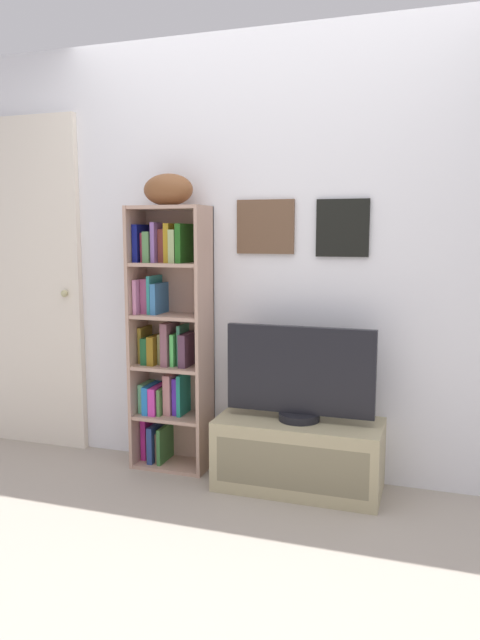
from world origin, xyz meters
TOP-DOWN VIEW (x-y plane):
  - ground at (0.00, 0.00)m, footprint 5.20×5.20m
  - back_wall at (0.00, 1.13)m, footprint 4.80×0.08m
  - bookshelf at (-0.61, 1.00)m, footprint 0.45×0.25m
  - football at (-0.58, 0.97)m, footprint 0.31×0.20m
  - tv_stand at (0.20, 0.90)m, footprint 0.89×0.40m
  - television at (0.20, 0.90)m, footprint 0.80×0.22m
  - door at (-1.62, 1.08)m, footprint 0.76×0.09m

SIDE VIEW (x-z plane):
  - ground at x=0.00m, z-range -0.04..0.00m
  - tv_stand at x=0.20m, z-range 0.00..0.38m
  - television at x=0.20m, z-range 0.38..0.89m
  - bookshelf at x=-0.61m, z-range 0.00..1.53m
  - door at x=-1.62m, z-range 0.00..2.10m
  - back_wall at x=0.00m, z-range 0.00..2.48m
  - football at x=-0.58m, z-range 1.53..1.71m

